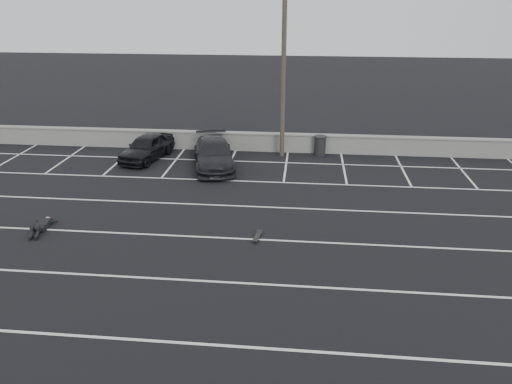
# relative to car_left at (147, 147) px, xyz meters

# --- Properties ---
(ground) EXTENTS (120.00, 120.00, 0.00)m
(ground) POSITION_rel_car_left_xyz_m (6.56, -11.87, -0.68)
(ground) COLOR black
(ground) RESTS_ON ground
(seawall) EXTENTS (50.00, 0.45, 1.06)m
(seawall) POSITION_rel_car_left_xyz_m (6.56, 2.13, -0.13)
(seawall) COLOR gray
(seawall) RESTS_ON ground
(stall_lines) EXTENTS (36.00, 20.05, 0.01)m
(stall_lines) POSITION_rel_car_left_xyz_m (6.48, -7.46, -0.68)
(stall_lines) COLOR silver
(stall_lines) RESTS_ON ground
(car_left) EXTENTS (2.48, 4.26, 1.36)m
(car_left) POSITION_rel_car_left_xyz_m (0.00, 0.00, 0.00)
(car_left) COLOR black
(car_left) RESTS_ON ground
(car_right) EXTENTS (3.06, 5.16, 1.40)m
(car_right) POSITION_rel_car_left_xyz_m (3.83, -0.93, 0.02)
(car_right) COLOR black
(car_right) RESTS_ON ground
(utility_pole) EXTENTS (1.25, 0.25, 9.39)m
(utility_pole) POSITION_rel_car_left_xyz_m (7.25, 1.33, 4.07)
(utility_pole) COLOR #4C4238
(utility_pole) RESTS_ON ground
(trash_bin) EXTENTS (0.93, 0.93, 1.08)m
(trash_bin) POSITION_rel_car_left_xyz_m (9.35, 1.73, -0.13)
(trash_bin) COLOR black
(trash_bin) RESTS_ON ground
(person) EXTENTS (1.43, 2.42, 0.44)m
(person) POSITION_rel_car_left_xyz_m (-1.47, -8.65, -0.46)
(person) COLOR black
(person) RESTS_ON ground
(skateboard) EXTENTS (0.29, 0.79, 0.09)m
(skateboard) POSITION_rel_car_left_xyz_m (6.87, -8.77, -0.61)
(skateboard) COLOR black
(skateboard) RESTS_ON ground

